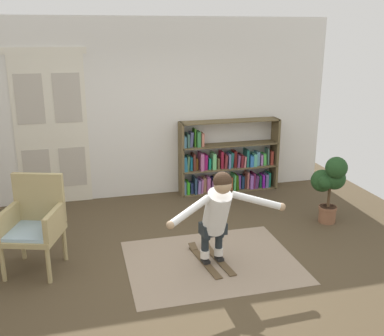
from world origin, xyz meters
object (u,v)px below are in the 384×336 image
(bookshelf, at_px, (226,164))
(person_skier, at_px, (218,211))
(wicker_chair, at_px, (34,221))
(skis_pair, at_px, (211,259))
(potted_plant, at_px, (331,180))

(bookshelf, bearing_deg, person_skier, -110.60)
(bookshelf, xyz_separation_m, person_skier, (-0.94, -2.50, 0.23))
(wicker_chair, relative_size, skis_pair, 1.26)
(bookshelf, distance_m, skis_pair, 2.57)
(bookshelf, distance_m, wicker_chair, 3.57)
(bookshelf, bearing_deg, potted_plant, -57.86)
(potted_plant, xyz_separation_m, skis_pair, (-1.99, -0.70, -0.62))
(potted_plant, height_order, skis_pair, potted_plant)
(bookshelf, distance_m, person_skier, 2.69)
(skis_pair, height_order, person_skier, person_skier)
(wicker_chair, bearing_deg, potted_plant, 4.77)
(wicker_chair, xyz_separation_m, skis_pair, (2.01, -0.37, -0.56))
(bookshelf, relative_size, skis_pair, 1.98)
(wicker_chair, relative_size, person_skier, 0.77)
(person_skier, bearing_deg, potted_plant, 23.88)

